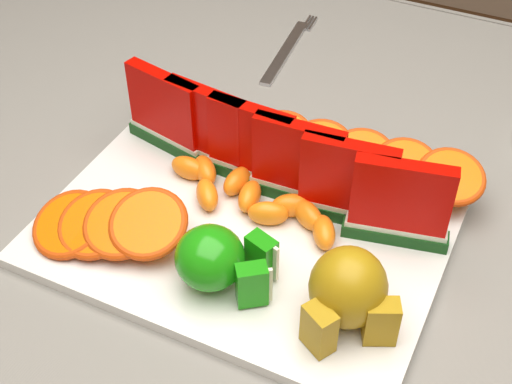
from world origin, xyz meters
The scene contains 10 objects.
table centered at (0.00, 0.00, 0.65)m, with size 1.40×0.90×0.75m.
tablecloth centered at (0.00, 0.00, 0.72)m, with size 1.53×1.03×0.20m.
platter centered at (-0.03, -0.04, 0.76)m, with size 0.40×0.30×0.01m.
apple_cluster centered at (-0.02, -0.12, 0.80)m, with size 0.10×0.08×0.06m.
pear_cluster centered at (0.10, -0.11, 0.81)m, with size 0.09×0.10×0.08m.
fork centered at (-0.14, 0.30, 0.76)m, with size 0.03×0.20×0.00m.
watermelon_row centered at (-0.03, 0.02, 0.82)m, with size 0.39×0.07×0.10m.
orange_fan_front centered at (-0.14, -0.12, 0.79)m, with size 0.17×0.11×0.05m.
orange_fan_back centered at (0.00, 0.08, 0.79)m, with size 0.37×0.10×0.05m.
tangerine_segments centered at (-0.04, -0.01, 0.78)m, with size 0.21×0.08×0.03m.
Camera 1 is at (0.20, -0.50, 1.29)m, focal length 50.00 mm.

